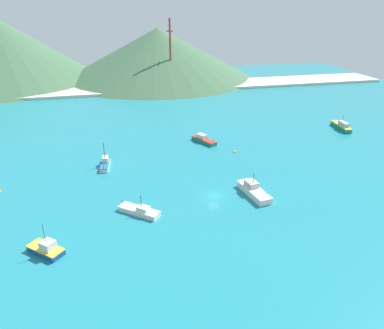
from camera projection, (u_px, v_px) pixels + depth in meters
ground at (186, 149)px, 107.14m from camera, size 260.00×280.00×0.50m
fishing_boat_0 at (342, 126)px, 122.46m from camera, size 3.30×10.62×5.23m
fishing_boat_2 at (254, 191)px, 80.72m from camera, size 4.65×10.84×5.16m
fishing_boat_4 at (105, 164)px, 94.58m from camera, size 2.93×8.11×6.62m
fishing_boat_5 at (46, 249)px, 61.76m from camera, size 6.81×6.53×5.93m
fishing_boat_6 at (204, 140)px, 111.06m from camera, size 6.46×9.32×2.36m
fishing_boat_7 at (140, 211)px, 73.51m from camera, size 8.54×7.78×4.35m
buoy_0 at (235, 152)px, 103.90m from camera, size 0.72×0.72×0.72m
beach_strip at (151, 88)px, 179.39m from camera, size 247.00×20.85×1.20m
hill_central at (158, 53)px, 201.88m from camera, size 106.75×106.75×26.86m
radio_tower at (170, 53)px, 177.49m from camera, size 3.28×2.62×32.80m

